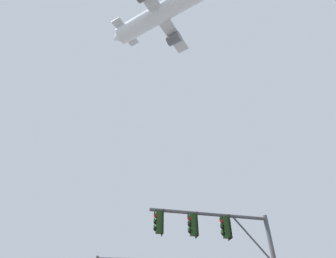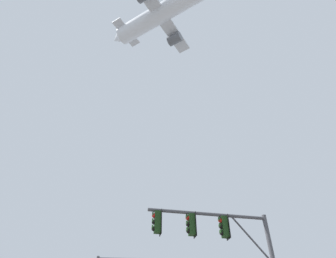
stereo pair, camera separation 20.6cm
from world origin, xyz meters
The scene contains 2 objects.
signal_pole_near centered at (2.84, 7.52, 4.67)m, with size 5.49×1.11×6.05m.
airplane centered at (0.21, 22.82, 49.39)m, with size 21.08×16.35×6.41m.
Camera 2 is at (0.01, -4.85, 1.16)m, focal length 30.29 mm.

